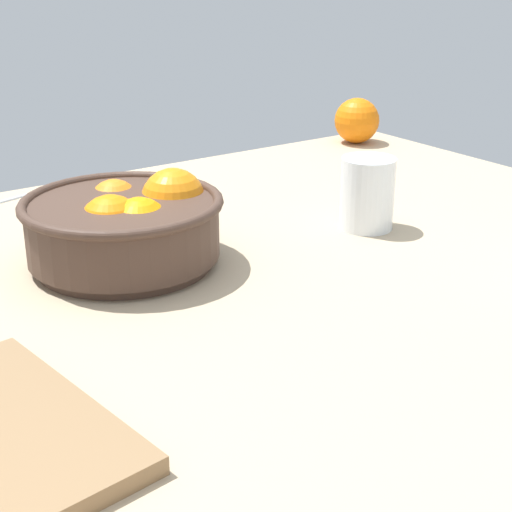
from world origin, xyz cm
name	(u,v)px	position (x,y,z in cm)	size (l,w,h in cm)	color
ground_plane	(277,299)	(0.00, 0.00, -1.50)	(125.58, 106.41, 3.00)	tan
fruit_bowl	(127,225)	(-10.46, 15.67, 4.84)	(23.73, 23.73, 10.54)	#473328
second_glass	(367,198)	(21.40, 8.95, 4.15)	(7.20, 7.20, 9.63)	white
loose_orange_1	(357,121)	(53.00, 46.43, 4.29)	(8.57, 8.57, 8.57)	orange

